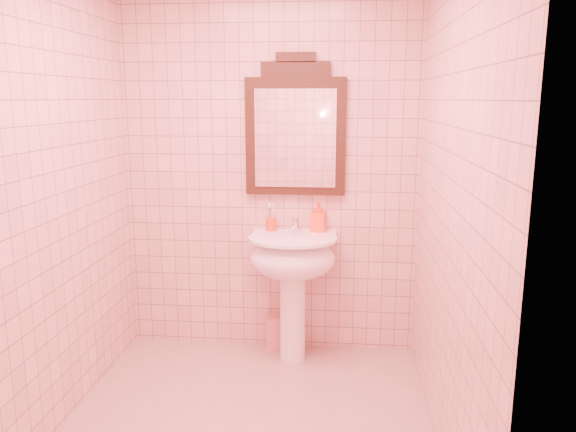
# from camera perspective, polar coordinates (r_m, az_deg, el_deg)

# --- Properties ---
(floor) EXTENTS (2.20, 2.20, 0.00)m
(floor) POSITION_cam_1_polar(r_m,az_deg,el_deg) (3.21, -4.38, -21.05)
(floor) COLOR tan
(floor) RESTS_ON ground
(back_wall) EXTENTS (2.00, 0.02, 2.50)m
(back_wall) POSITION_cam_1_polar(r_m,az_deg,el_deg) (3.82, -1.87, 4.41)
(back_wall) COLOR #E2AA9D
(back_wall) RESTS_ON floor
(pedestal_sink) EXTENTS (0.58, 0.58, 0.86)m
(pedestal_sink) POSITION_cam_1_polar(r_m,az_deg,el_deg) (3.70, 0.48, -5.15)
(pedestal_sink) COLOR white
(pedestal_sink) RESTS_ON floor
(faucet) EXTENTS (0.04, 0.16, 0.11)m
(faucet) POSITION_cam_1_polar(r_m,az_deg,el_deg) (3.77, 0.66, -0.79)
(faucet) COLOR white
(faucet) RESTS_ON pedestal_sink
(mirror) EXTENTS (0.66, 0.06, 0.93)m
(mirror) POSITION_cam_1_polar(r_m,az_deg,el_deg) (3.75, 0.77, 8.69)
(mirror) COLOR black
(mirror) RESTS_ON back_wall
(toothbrush_cup) EXTENTS (0.07, 0.07, 0.17)m
(toothbrush_cup) POSITION_cam_1_polar(r_m,az_deg,el_deg) (3.81, -1.73, -0.82)
(toothbrush_cup) COLOR red
(toothbrush_cup) RESTS_ON pedestal_sink
(soap_dispenser) EXTENTS (0.11, 0.11, 0.20)m
(soap_dispenser) POSITION_cam_1_polar(r_m,az_deg,el_deg) (3.78, 3.13, -0.09)
(soap_dispenser) COLOR #FE4115
(soap_dispenser) RESTS_ON pedestal_sink
(towel) EXTENTS (0.22, 0.16, 0.25)m
(towel) POSITION_cam_1_polar(r_m,az_deg,el_deg) (4.06, -0.76, -11.70)
(towel) COLOR pink
(towel) RESTS_ON floor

